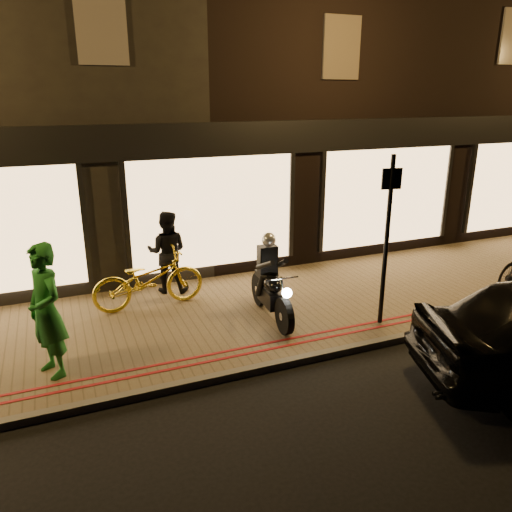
{
  "coord_description": "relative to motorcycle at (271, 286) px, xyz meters",
  "views": [
    {
      "loc": [
        -3.14,
        -6.12,
        4.07
      ],
      "look_at": [
        0.3,
        2.26,
        1.1
      ],
      "focal_mm": 35.0,
      "sensor_mm": 36.0,
      "label": 1
    }
  ],
  "objects": [
    {
      "name": "sign_post",
      "position": [
        1.74,
        -0.95,
        1.06
      ],
      "size": [
        0.35,
        0.09,
        3.0
      ],
      "rotation": [
        0.0,
        0.0,
        -0.18
      ],
      "color": "black",
      "rests_on": "sidewalk"
    },
    {
      "name": "person_green",
      "position": [
        -3.74,
        -0.57,
        0.38
      ],
      "size": [
        0.75,
        0.86,
        2.0
      ],
      "primitive_type": "imported",
      "rotation": [
        0.0,
        0.0,
        -1.12
      ],
      "color": "#1C6A24",
      "rests_on": "sidewalk"
    },
    {
      "name": "building_row",
      "position": [
        -0.31,
        7.42,
        3.51
      ],
      "size": [
        48.0,
        10.11,
        8.5
      ],
      "color": "black",
      "rests_on": "ground"
    },
    {
      "name": "red_kerb_lines",
      "position": [
        -0.31,
        -1.02,
        -0.61
      ],
      "size": [
        50.0,
        0.26,
        0.01
      ],
      "color": "maroon",
      "rests_on": "sidewalk"
    },
    {
      "name": "bicycle_gold",
      "position": [
        -1.96,
        1.33,
        -0.06
      ],
      "size": [
        2.16,
        0.84,
        1.12
      ],
      "primitive_type": "imported",
      "rotation": [
        0.0,
        0.0,
        1.62
      ],
      "color": "gold",
      "rests_on": "sidewalk"
    },
    {
      "name": "person_dark",
      "position": [
        -1.44,
        1.98,
        0.24
      ],
      "size": [
        1.01,
        0.91,
        1.7
      ],
      "primitive_type": "imported",
      "rotation": [
        0.0,
        0.0,
        2.75
      ],
      "color": "black",
      "rests_on": "sidewalk"
    },
    {
      "name": "ground",
      "position": [
        -0.31,
        -1.57,
        -0.73
      ],
      "size": [
        90.0,
        90.0,
        0.0
      ],
      "primitive_type": "plane",
      "color": "black",
      "rests_on": "ground"
    },
    {
      "name": "kerb_stone",
      "position": [
        -0.31,
        -1.52,
        -0.67
      ],
      "size": [
        50.0,
        0.14,
        0.12
      ],
      "primitive_type": "cube",
      "color": "#59544C",
      "rests_on": "ground"
    },
    {
      "name": "motorcycle",
      "position": [
        0.0,
        0.0,
        0.0
      ],
      "size": [
        0.6,
        1.94,
        1.59
      ],
      "rotation": [
        0.0,
        0.0,
        -0.06
      ],
      "color": "black",
      "rests_on": "sidewalk"
    },
    {
      "name": "sidewalk",
      "position": [
        -0.31,
        0.43,
        -0.67
      ],
      "size": [
        50.0,
        4.0,
        0.12
      ],
      "primitive_type": "cube",
      "color": "brown",
      "rests_on": "ground"
    }
  ]
}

